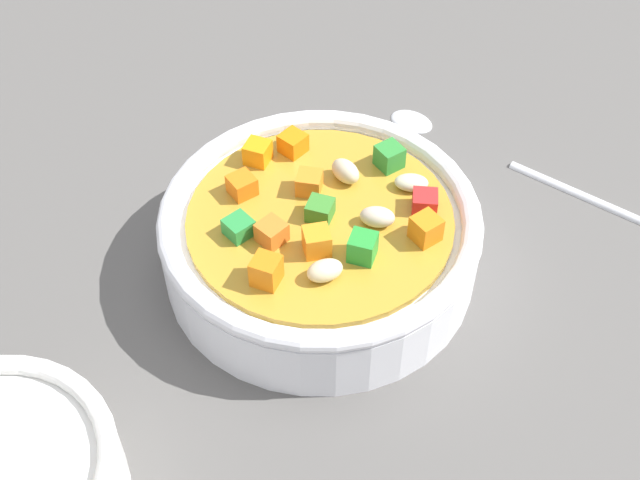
# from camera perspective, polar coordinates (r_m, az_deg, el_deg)

# --- Properties ---
(ground_plane) EXTENTS (1.40, 1.40, 0.02)m
(ground_plane) POSITION_cam_1_polar(r_m,az_deg,el_deg) (0.50, 0.00, -2.54)
(ground_plane) COLOR #565451
(soup_bowl_main) EXTENTS (0.18, 0.18, 0.06)m
(soup_bowl_main) POSITION_cam_1_polar(r_m,az_deg,el_deg) (0.47, 0.01, 0.25)
(soup_bowl_main) COLOR white
(soup_bowl_main) RESTS_ON ground_plane
(spoon) EXTENTS (0.20, 0.16, 0.01)m
(spoon) POSITION_cam_1_polar(r_m,az_deg,el_deg) (0.56, 13.35, 5.07)
(spoon) COLOR silver
(spoon) RESTS_ON ground_plane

